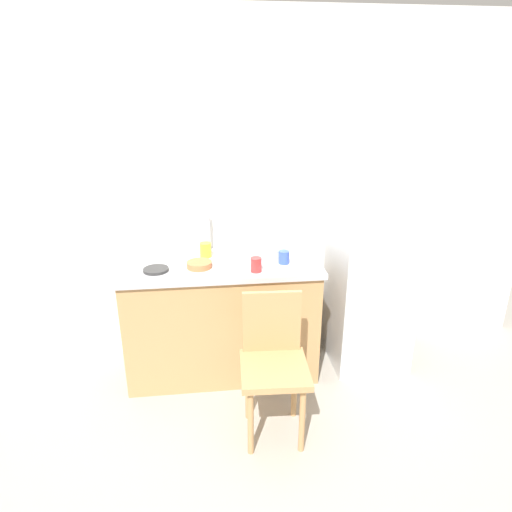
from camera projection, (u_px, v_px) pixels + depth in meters
The scene contains 13 objects.
ground_plane at pixel (252, 423), 2.82m from camera, with size 8.00×8.00×0.00m, color #9E998E.
back_wall at pixel (237, 195), 3.29m from camera, with size 4.80×0.10×2.56m, color silver.
cabinet_base at pixel (222, 319), 3.26m from camera, with size 1.36×0.60×0.84m, color tan.
countertop at pixel (220, 264), 3.10m from camera, with size 1.40×0.64×0.04m, color #B7B7BC.
faucet at pixel (209, 232), 3.27m from camera, with size 0.02×0.02×0.28m, color #B7B7BC.
refrigerator at pixel (368, 290), 3.33m from camera, with size 0.55×0.58×1.18m, color silver.
chair at pixel (273, 360), 2.62m from camera, with size 0.42×0.42×0.89m.
terracotta_bowl at pixel (199, 265), 2.98m from camera, with size 0.17×0.17×0.04m, color #C67042.
hotplate at pixel (156, 270), 2.93m from camera, with size 0.17×0.17×0.02m, color #2D2D2D.
cup_blue at pixel (284, 257), 3.05m from camera, with size 0.08×0.08×0.09m, color blue.
cup_yellow at pixel (206, 250), 3.17m from camera, with size 0.08×0.08×0.11m, color yellow.
cup_red at pixel (256, 265), 2.91m from camera, with size 0.07×0.07×0.10m, color red.
cup_white at pixel (274, 255), 3.11m from camera, with size 0.07×0.07×0.08m, color white.
Camera 1 is at (-0.24, -2.24, 2.01)m, focal length 30.61 mm.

